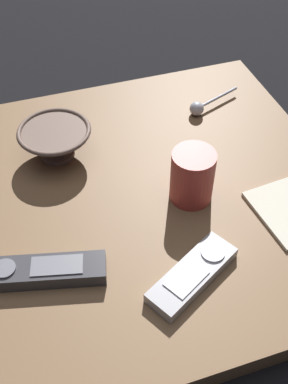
{
  "coord_description": "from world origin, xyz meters",
  "views": [
    {
      "loc": [
        0.19,
        0.53,
        0.62
      ],
      "look_at": [
        0.02,
        0.02,
        0.06
      ],
      "focal_mm": 44.91,
      "sensor_mm": 36.0,
      "label": 1
    }
  ],
  "objects_px": {
    "teaspoon": "(200,107)",
    "tv_remote_near": "(42,271)",
    "cereal_bowl": "(56,141)",
    "coffee_mug": "(192,176)",
    "tv_remote_far": "(195,274)"
  },
  "relations": [
    {
      "from": "teaspoon",
      "to": "tv_remote_near",
      "type": "xyz_separation_m",
      "value": [
        0.36,
        0.29,
        -0.0
      ]
    },
    {
      "from": "cereal_bowl",
      "to": "coffee_mug",
      "type": "distance_m",
      "value": 0.26
    },
    {
      "from": "teaspoon",
      "to": "tv_remote_far",
      "type": "bearing_deg",
      "value": 66.2
    },
    {
      "from": "tv_remote_near",
      "to": "cereal_bowl",
      "type": "bearing_deg",
      "value": -105.91
    },
    {
      "from": "cereal_bowl",
      "to": "tv_remote_near",
      "type": "relative_size",
      "value": 0.69
    },
    {
      "from": "cereal_bowl",
      "to": "tv_remote_far",
      "type": "bearing_deg",
      "value": 112.79
    },
    {
      "from": "teaspoon",
      "to": "tv_remote_near",
      "type": "height_order",
      "value": "same"
    },
    {
      "from": "teaspoon",
      "to": "tv_remote_near",
      "type": "bearing_deg",
      "value": 38.26
    },
    {
      "from": "teaspoon",
      "to": "tv_remote_far",
      "type": "relative_size",
      "value": 0.76
    },
    {
      "from": "cereal_bowl",
      "to": "tv_remote_near",
      "type": "xyz_separation_m",
      "value": [
        0.07,
        0.25,
        -0.02
      ]
    },
    {
      "from": "cereal_bowl",
      "to": "coffee_mug",
      "type": "height_order",
      "value": "coffee_mug"
    },
    {
      "from": "cereal_bowl",
      "to": "tv_remote_far",
      "type": "xyz_separation_m",
      "value": [
        -0.13,
        0.32,
        -0.02
      ]
    },
    {
      "from": "teaspoon",
      "to": "tv_remote_far",
      "type": "height_order",
      "value": "teaspoon"
    },
    {
      "from": "coffee_mug",
      "to": "tv_remote_far",
      "type": "bearing_deg",
      "value": 69.98
    },
    {
      "from": "coffee_mug",
      "to": "tv_remote_far",
      "type": "xyz_separation_m",
      "value": [
        0.06,
        0.15,
        -0.04
      ]
    }
  ]
}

